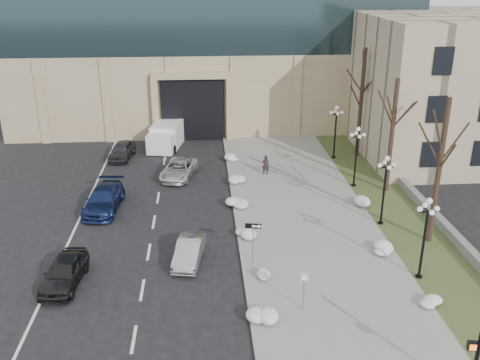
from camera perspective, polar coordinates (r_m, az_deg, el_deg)
The scene contains 30 objects.
sidewalk at distance 36.27m, azimuth 6.79°, elevation -3.88°, with size 9.00×40.00×0.12m, color gray.
curb at distance 35.72m, azimuth -0.33°, elevation -4.12°, with size 0.30×40.00×0.14m, color gray.
grass_strip at distance 38.01m, azimuth 16.48°, elevation -3.45°, with size 4.00×40.00×0.10m, color #3D4B25.
stone_wall at distance 40.30m, azimuth 18.24°, elevation -1.72°, with size 0.50×30.00×0.70m, color slate.
car_a at distance 30.00m, azimuth -18.24°, elevation -9.28°, with size 1.75×4.36×1.48m, color black.
car_b at distance 30.76m, azimuth -5.45°, elevation -7.57°, with size 1.37×3.91×1.29m, color #95989C.
car_c at distance 38.06m, azimuth -14.32°, elevation -1.99°, with size 2.16×5.32×1.54m, color navy.
car_d at distance 42.89m, azimuth -6.54°, elevation 1.17°, with size 2.25×4.87×1.35m, color silver.
car_e at distance 47.95m, azimuth -12.49°, elevation 3.09°, with size 1.71×4.24×1.45m, color #323238.
pedestrian at distance 42.93m, azimuth 2.74°, elevation 1.63°, with size 0.57×0.38×1.57m, color black.
box_truck at distance 50.83m, azimuth -7.70°, elevation 4.87°, with size 3.59×7.20×2.18m.
one_way_sign at distance 29.69m, azimuth 1.71°, elevation -5.45°, with size 0.94×0.32×2.53m.
keep_sign at distance 26.16m, azimuth 6.85°, elevation -10.89°, with size 0.47×0.11×2.20m.
traffic_signal at distance 22.94m, azimuth 23.86°, elevation -16.92°, with size 0.70×0.93×4.08m.
snow_clump_b at distance 25.77m, azimuth 2.25°, elevation -14.85°, with size 1.10×1.60×0.36m, color white.
snow_clump_c at distance 29.15m, azimuth 1.80°, elevation -10.06°, with size 1.10×1.60×0.36m, color white.
snow_clump_d at distance 33.15m, azimuth 0.60°, elevation -5.84°, with size 1.10×1.60×0.36m, color white.
snow_clump_e at distance 37.43m, azimuth -0.39°, elevation -2.47°, with size 1.10×1.60×0.36m, color white.
snow_clump_f at distance 41.09m, azimuth -0.20°, elevation -0.19°, with size 1.10×1.60×0.36m, color white.
snow_clump_g at distance 45.97m, azimuth -0.62°, elevation 2.24°, with size 1.10×1.60×0.36m, color white.
snow_clump_h at distance 28.46m, azimuth 19.73°, elevation -12.37°, with size 1.10×1.60×0.36m, color white.
snow_clump_i at distance 32.68m, azimuth 15.20°, elevation -7.11°, with size 1.10×1.60×0.36m, color white.
snow_clump_j at distance 38.21m, azimuth 12.87°, elevation -2.52°, with size 1.10×1.60×0.36m, color white.
lamppost_a at distance 29.47m, azimuth 19.19°, elevation -4.83°, with size 1.18×1.18×4.76m.
lamppost_b at distance 34.98m, azimuth 15.21°, elevation -0.13°, with size 1.18×1.18×4.76m.
lamppost_c at distance 40.78m, azimuth 12.34°, elevation 3.27°, with size 1.18×1.18×4.76m.
lamppost_d at distance 46.77m, azimuth 10.18°, elevation 5.81°, with size 1.18×1.18×4.76m.
tree_near at distance 32.72m, azimuth 20.71°, elevation 2.83°, with size 3.20×3.20×9.00m.
tree_mid at distance 39.87m, azimuth 16.06°, elevation 6.15°, with size 3.20×3.20×8.50m.
tree_far at distance 47.10m, azimuth 12.91°, elevation 9.58°, with size 3.20×3.20×9.50m.
Camera 1 is at (-3.15, -18.06, 15.67)m, focal length 40.00 mm.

